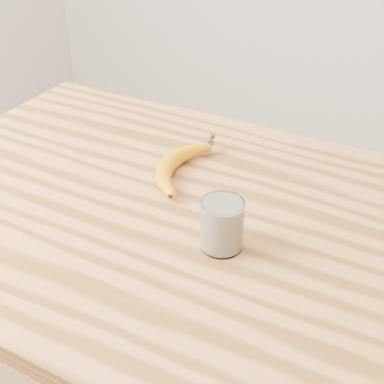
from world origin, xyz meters
The scene contains 3 objects.
table centered at (0.00, 0.00, 0.77)m, with size 1.20×0.80×0.90m.
smoothie_glass centered at (0.12, -0.06, 0.95)m, with size 0.07×0.07×0.09m.
banana centered at (-0.09, 0.11, 0.92)m, with size 0.11×0.30×0.04m, color #C98600, non-canonical shape.
Camera 1 is at (0.42, -0.71, 1.48)m, focal length 50.00 mm.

